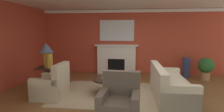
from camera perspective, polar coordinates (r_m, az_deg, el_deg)
ground_plane at (r=5.07m, az=5.28°, el=-12.96°), size 9.74×9.74×0.00m
wall_fireplace at (r=7.77m, az=5.99°, el=4.44°), size 8.09×0.12×2.70m
wall_window at (r=6.40m, az=-30.99°, el=2.70°), size 0.12×6.50×2.70m
crown_moulding at (r=7.72m, az=6.12°, el=13.87°), size 8.09×0.08×0.12m
area_rug at (r=5.39m, az=-0.62°, el=-11.59°), size 3.03×2.35×0.01m
fireplace at (r=7.67m, az=1.41°, el=-1.30°), size 1.80×0.35×1.24m
mantel_mirror at (r=7.70m, az=1.52°, el=7.99°), size 1.44×0.04×0.87m
sofa at (r=5.28m, az=17.44°, el=-9.03°), size 0.92×2.11×0.85m
armchair_near_window at (r=5.25m, az=-18.33°, el=-9.07°), size 0.83×0.83×0.95m
armchair_facing_fireplace at (r=3.83m, az=2.37°, el=-15.03°), size 0.85×0.85×0.95m
coffee_table at (r=5.29m, az=-0.63°, el=-8.22°), size 1.00×1.00×0.45m
side_table at (r=6.01m, az=-19.58°, el=-6.09°), size 0.56×0.56×0.70m
table_lamp at (r=5.88m, az=-19.95°, el=1.75°), size 0.44×0.44×0.75m
vase_tall_corner at (r=7.66m, az=22.22°, el=-3.40°), size 0.27×0.27×0.78m
vase_on_side_table at (r=5.74m, az=-19.00°, el=-1.44°), size 0.18×0.18×0.43m
book_red_cover at (r=5.22m, az=-1.84°, el=-6.83°), size 0.23×0.24×0.06m
potted_plant at (r=7.52m, az=27.33°, el=-3.08°), size 0.56×0.56×0.83m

